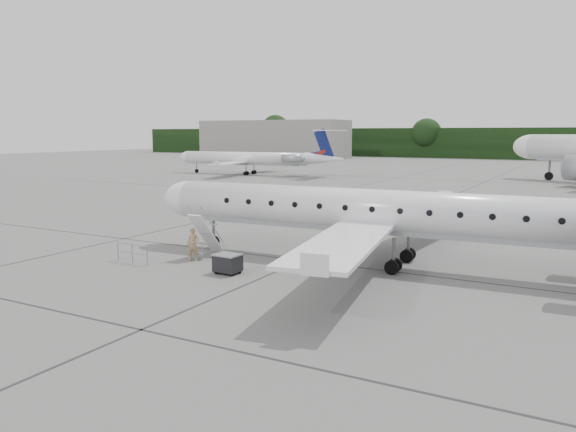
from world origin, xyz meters
The scene contains 9 objects.
ground centered at (0.00, 0.00, 0.00)m, with size 320.00×320.00×0.00m, color slate.
treeline centered at (0.00, 130.00, 4.00)m, with size 260.00×4.00×8.00m, color black.
terminal_building centered at (-70.00, 110.00, 5.00)m, with size 40.00×14.00×10.00m, color gray.
main_regional_jet centered at (-1.65, 3.32, 3.85)m, with size 30.06×21.64×7.71m, color silver, non-canonical shape.
airstair centered at (-10.66, 0.72, 1.21)m, with size 0.85×2.14×2.42m, color silver, non-canonical shape.
passenger centered at (-10.61, -0.50, 0.87)m, with size 0.64×0.42×1.75m, color #977B52.
safety_railing centered at (-13.02, -2.46, 0.50)m, with size 2.20×0.08×1.00m, color #919398, non-canonical shape.
baggage_cart centered at (-7.45, -1.88, 0.51)m, with size 1.17×0.95×1.01m, color black, non-canonical shape.
bg_regional_left centered at (-42.21, 52.80, 3.62)m, with size 27.61×19.88×7.24m, color silver, non-canonical shape.
Camera 1 is at (7.68, -23.43, 6.68)m, focal length 35.00 mm.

